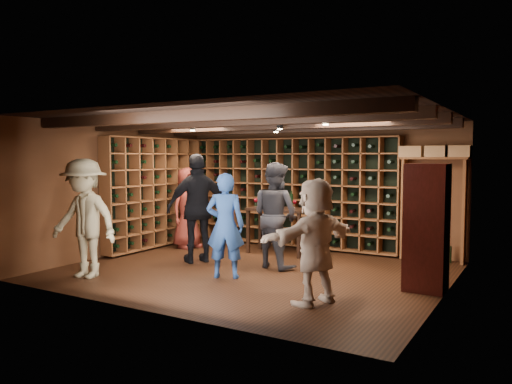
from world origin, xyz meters
The scene contains 13 objects.
ground centered at (0.00, 0.00, 0.00)m, with size 6.00×6.00×0.00m, color black.
room_shell centered at (0.00, 0.05, 2.42)m, with size 6.00×6.00×6.00m.
wine_rack_back centered at (-0.52, 2.33, 1.15)m, with size 4.65×0.30×2.20m.
wine_rack_left centered at (-2.83, 0.82, 1.15)m, with size 0.30×2.65×2.20m.
crate_shelf centered at (2.41, 2.32, 1.57)m, with size 1.20×0.32×2.07m.
display_cabinet centered at (2.71, 0.20, 0.86)m, with size 0.55×0.50×1.75m.
man_blue_shirt centered at (-0.12, -0.60, 0.82)m, with size 0.59×0.39×1.63m, color navy.
man_grey_suit centered at (0.20, 0.44, 0.89)m, with size 0.87×0.67×1.78m, color black.
guest_red_floral centered at (-2.21, 1.15, 0.83)m, with size 0.81×0.53×1.66m, color maroon.
guest_woman_black centered at (-1.17, 0.11, 0.97)m, with size 1.13×0.47×1.93m, color black.
guest_khaki centered at (-2.02, -1.68, 0.92)m, with size 1.19×0.69×1.84m, color tan.
guest_beige centered at (1.64, -1.18, 0.81)m, with size 1.49×0.48×1.61m, color tan.
tasting_table centered at (-0.31, 1.53, 0.78)m, with size 1.19×0.61×1.17m.
Camera 1 is at (4.15, -6.95, 1.87)m, focal length 35.00 mm.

